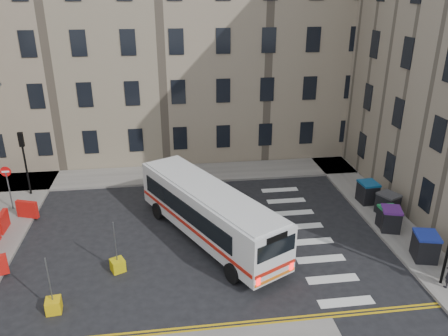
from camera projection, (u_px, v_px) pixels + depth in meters
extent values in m
plane|color=black|center=(232.00, 235.00, 23.49)|extent=(120.00, 120.00, 0.00)
cube|color=slate|center=(129.00, 177.00, 30.59)|extent=(36.00, 3.20, 0.15)
cube|color=slate|center=(360.00, 192.00, 28.24)|extent=(2.40, 26.00, 0.15)
cube|color=gray|center=(113.00, 48.00, 33.75)|extent=(38.00, 10.50, 16.00)
cylinder|color=black|center=(447.00, 252.00, 18.85)|extent=(0.12, 0.12, 3.20)
cylinder|color=black|center=(27.00, 171.00, 27.28)|extent=(0.12, 0.12, 3.20)
cube|color=black|center=(21.00, 140.00, 26.50)|extent=(0.28, 0.22, 0.90)
cylinder|color=#595B5E|center=(9.00, 190.00, 25.54)|extent=(0.08, 0.08, 2.40)
cube|color=red|center=(5.00, 167.00, 24.97)|extent=(0.60, 0.04, 0.60)
cube|color=red|center=(3.00, 221.00, 23.56)|extent=(0.25, 1.25, 1.00)
cube|color=red|center=(27.00, 209.00, 24.86)|extent=(1.26, 0.66, 1.00)
cube|color=silver|center=(209.00, 211.00, 22.56)|extent=(6.94, 10.38, 2.38)
cube|color=black|center=(184.00, 210.00, 22.21)|extent=(3.92, 7.45, 0.95)
cube|color=black|center=(222.00, 198.00, 23.49)|extent=(3.92, 7.45, 0.95)
cube|color=black|center=(161.00, 174.00, 26.43)|extent=(1.88, 1.02, 1.05)
cube|color=black|center=(277.00, 248.00, 18.42)|extent=(1.88, 1.02, 0.76)
cube|color=#B01A0F|center=(189.00, 227.00, 22.14)|extent=(4.78, 9.13, 0.17)
cube|color=#B01A0F|center=(227.00, 214.00, 23.42)|extent=(4.78, 9.13, 0.17)
cube|color=#FF0C0C|center=(258.00, 282.00, 18.40)|extent=(0.21, 0.14, 0.38)
cube|color=#FF0C0C|center=(291.00, 266.00, 19.41)|extent=(0.21, 0.14, 0.38)
cylinder|color=black|center=(158.00, 211.00, 25.04)|extent=(0.68, 0.97, 0.95)
cylinder|color=black|center=(193.00, 200.00, 26.31)|extent=(0.68, 0.97, 0.95)
cylinder|color=black|center=(232.00, 273.00, 19.58)|extent=(0.68, 0.97, 0.95)
cylinder|color=black|center=(272.00, 256.00, 20.85)|extent=(0.68, 0.97, 0.95)
cube|color=black|center=(425.00, 247.00, 21.00)|extent=(1.26, 1.38, 1.22)
cube|color=#1C2E9B|center=(427.00, 235.00, 20.74)|extent=(1.33, 1.44, 0.13)
cube|color=black|center=(390.00, 220.00, 23.56)|extent=(1.23, 1.33, 1.15)
cube|color=#531E72|center=(392.00, 210.00, 23.32)|extent=(1.29, 1.39, 0.12)
cube|color=black|center=(388.00, 219.00, 23.72)|extent=(0.95, 1.08, 1.10)
cube|color=#1C7F40|center=(390.00, 209.00, 23.49)|extent=(1.00, 1.13, 0.11)
cube|color=black|center=(388.00, 205.00, 25.25)|extent=(1.30, 1.38, 1.13)
cube|color=#373639|center=(389.00, 195.00, 25.01)|extent=(1.37, 1.44, 0.12)
cube|color=black|center=(368.00, 193.00, 26.61)|extent=(1.05, 1.19, 1.18)
cube|color=navy|center=(369.00, 183.00, 26.36)|extent=(1.10, 1.25, 0.12)
cube|color=gold|center=(54.00, 306.00, 17.84)|extent=(0.66, 0.66, 0.60)
cube|color=#BFAA0B|center=(118.00, 265.00, 20.44)|extent=(0.80, 0.80, 0.60)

